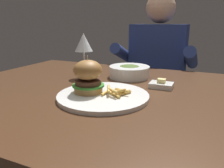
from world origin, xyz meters
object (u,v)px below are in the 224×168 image
at_px(butter_dish, 161,85).
at_px(soup_bowl, 129,71).
at_px(wine_glass, 84,44).
at_px(main_plate, 103,96).
at_px(burger_sandwich, 88,76).
at_px(diner_person, 156,85).

xyz_separation_m(butter_dish, soup_bowl, (-0.17, 0.11, 0.02)).
relative_size(wine_glass, soup_bowl, 1.07).
distance_m(wine_glass, soup_bowl, 0.25).
height_order(main_plate, burger_sandwich, burger_sandwich).
height_order(main_plate, butter_dish, butter_dish).
bearing_deg(butter_dish, wine_glass, 174.85).
relative_size(main_plate, butter_dish, 3.49).
xyz_separation_m(wine_glass, butter_dish, (0.37, -0.03, -0.14)).
xyz_separation_m(soup_bowl, diner_person, (0.02, 0.53, -0.21)).
distance_m(main_plate, diner_person, 0.87).
xyz_separation_m(main_plate, burger_sandwich, (-0.06, -0.00, 0.06)).
bearing_deg(main_plate, butter_dish, 52.50).
bearing_deg(diner_person, main_plate, -90.06).
xyz_separation_m(main_plate, wine_glass, (-0.21, 0.24, 0.15)).
bearing_deg(burger_sandwich, diner_person, 86.14).
height_order(wine_glass, soup_bowl, wine_glass).
bearing_deg(diner_person, butter_dish, -76.40).
height_order(butter_dish, diner_person, diner_person).
bearing_deg(main_plate, soup_bowl, 93.27).
relative_size(burger_sandwich, soup_bowl, 0.68).
bearing_deg(butter_dish, diner_person, 103.60).
bearing_deg(soup_bowl, burger_sandwich, -96.85).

